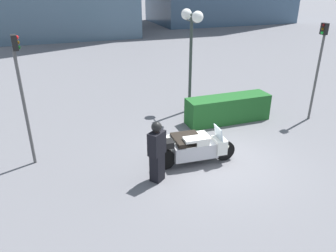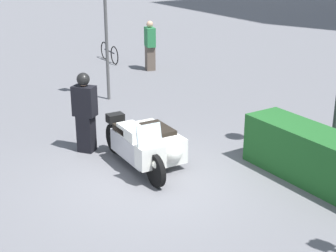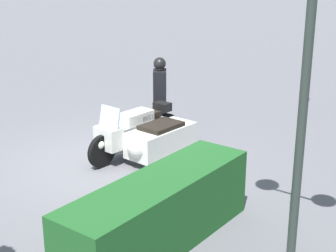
{
  "view_description": "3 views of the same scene",
  "coord_description": "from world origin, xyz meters",
  "px_view_note": "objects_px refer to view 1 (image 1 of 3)",
  "views": [
    {
      "loc": [
        -4.38,
        -7.61,
        5.1
      ],
      "look_at": [
        -1.37,
        0.78,
        1.07
      ],
      "focal_mm": 35.0,
      "sensor_mm": 36.0,
      "label": 1
    },
    {
      "loc": [
        7.6,
        -4.48,
        4.38
      ],
      "look_at": [
        -0.48,
        0.76,
        0.86
      ],
      "focal_mm": 55.0,
      "sensor_mm": 36.0,
      "label": 2
    },
    {
      "loc": [
        6.75,
        6.62,
        3.84
      ],
      "look_at": [
        -0.84,
        0.86,
        0.72
      ],
      "focal_mm": 55.0,
      "sensor_mm": 36.0,
      "label": 3
    }
  ],
  "objects_px": {
    "police_motorcycle": "(192,146)",
    "traffic_light_near": "(319,59)",
    "officer_rider": "(157,150)",
    "hedge_bush_curbside": "(228,109)",
    "traffic_light_far": "(21,85)",
    "twin_lamp_post": "(191,29)"
  },
  "relations": [
    {
      "from": "traffic_light_near",
      "to": "officer_rider",
      "type": "bearing_deg",
      "value": 14.38
    },
    {
      "from": "officer_rider",
      "to": "traffic_light_near",
      "type": "relative_size",
      "value": 0.48
    },
    {
      "from": "officer_rider",
      "to": "hedge_bush_curbside",
      "type": "relative_size",
      "value": 0.53
    },
    {
      "from": "hedge_bush_curbside",
      "to": "traffic_light_near",
      "type": "relative_size",
      "value": 0.9
    },
    {
      "from": "officer_rider",
      "to": "traffic_light_near",
      "type": "distance_m",
      "value": 7.44
    },
    {
      "from": "officer_rider",
      "to": "traffic_light_far",
      "type": "bearing_deg",
      "value": 18.5
    },
    {
      "from": "officer_rider",
      "to": "hedge_bush_curbside",
      "type": "xyz_separation_m",
      "value": [
        3.84,
        3.0,
        -0.42
      ]
    },
    {
      "from": "police_motorcycle",
      "to": "hedge_bush_curbside",
      "type": "height_order",
      "value": "police_motorcycle"
    },
    {
      "from": "officer_rider",
      "to": "twin_lamp_post",
      "type": "bearing_deg",
      "value": -69.82
    },
    {
      "from": "twin_lamp_post",
      "to": "traffic_light_far",
      "type": "height_order",
      "value": "twin_lamp_post"
    },
    {
      "from": "police_motorcycle",
      "to": "hedge_bush_curbside",
      "type": "bearing_deg",
      "value": 45.62
    },
    {
      "from": "officer_rider",
      "to": "traffic_light_far",
      "type": "distance_m",
      "value": 4.13
    },
    {
      "from": "hedge_bush_curbside",
      "to": "traffic_light_far",
      "type": "xyz_separation_m",
      "value": [
        -7.01,
        -0.84,
        1.95
      ]
    },
    {
      "from": "police_motorcycle",
      "to": "traffic_light_near",
      "type": "xyz_separation_m",
      "value": [
        5.61,
        1.36,
        1.93
      ]
    },
    {
      "from": "twin_lamp_post",
      "to": "traffic_light_far",
      "type": "xyz_separation_m",
      "value": [
        -6.07,
        -2.39,
        -0.87
      ]
    },
    {
      "from": "officer_rider",
      "to": "police_motorcycle",
      "type": "bearing_deg",
      "value": -98.9
    },
    {
      "from": "hedge_bush_curbside",
      "to": "twin_lamp_post",
      "type": "relative_size",
      "value": 0.81
    },
    {
      "from": "police_motorcycle",
      "to": "officer_rider",
      "type": "bearing_deg",
      "value": -148.34
    },
    {
      "from": "police_motorcycle",
      "to": "traffic_light_near",
      "type": "height_order",
      "value": "traffic_light_near"
    },
    {
      "from": "police_motorcycle",
      "to": "hedge_bush_curbside",
      "type": "relative_size",
      "value": 0.77
    },
    {
      "from": "police_motorcycle",
      "to": "traffic_light_far",
      "type": "height_order",
      "value": "traffic_light_far"
    },
    {
      "from": "officer_rider",
      "to": "traffic_light_near",
      "type": "xyz_separation_m",
      "value": [
        6.98,
        2.1,
        1.46
      ]
    }
  ]
}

